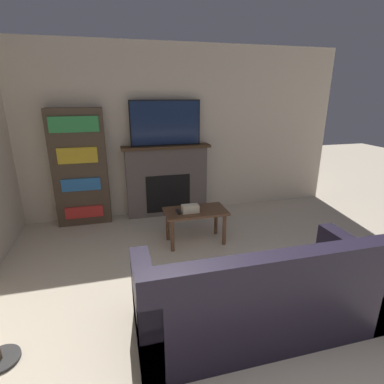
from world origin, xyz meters
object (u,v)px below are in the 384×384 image
at_px(coffee_table, 195,216).
at_px(tv, 166,123).
at_px(couch, 259,298).
at_px(bookshelf, 80,168).
at_px(fireplace, 167,180).

bearing_deg(coffee_table, tv, 99.46).
xyz_separation_m(couch, bookshelf, (-1.61, 2.77, 0.59)).
bearing_deg(bookshelf, tv, 0.13).
relative_size(fireplace, couch, 0.68).
relative_size(coffee_table, bookshelf, 0.47).
height_order(fireplace, tv, tv).
distance_m(tv, coffee_table, 1.59).
relative_size(couch, bookshelf, 1.18).
bearing_deg(couch, bookshelf, 120.12).
xyz_separation_m(fireplace, bookshelf, (-1.32, -0.02, 0.30)).
distance_m(fireplace, bookshelf, 1.36).
relative_size(couch, coffee_table, 2.51).
bearing_deg(fireplace, couch, -84.18).
xyz_separation_m(tv, bookshelf, (-1.32, -0.00, -0.63)).
bearing_deg(couch, fireplace, 95.82).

